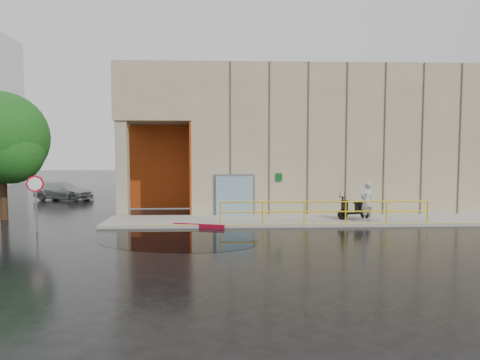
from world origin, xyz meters
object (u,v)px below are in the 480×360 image
object	(u,v)px
car_c	(64,191)
scooter	(355,203)
stop_sign	(35,190)
red_curb	(198,226)
person	(367,201)
tree_near	(4,141)

from	to	relation	value
car_c	scooter	bearing A→B (deg)	-103.06
stop_sign	car_c	distance (m)	12.63
scooter	red_curb	bearing A→B (deg)	174.82
person	stop_sign	distance (m)	14.74
scooter	stop_sign	bearing A→B (deg)	173.44
person	red_curb	bearing A→B (deg)	-22.42
person	car_c	world-z (taller)	person
car_c	tree_near	world-z (taller)	tree_near
stop_sign	person	bearing A→B (deg)	16.75
stop_sign	tree_near	size ratio (longest dim) A/B	0.38
person	tree_near	bearing A→B (deg)	-33.11
stop_sign	tree_near	distance (m)	4.94
scooter	stop_sign	distance (m)	14.46
tree_near	stop_sign	bearing A→B (deg)	-48.90
red_curb	person	bearing A→B (deg)	4.28
scooter	car_c	xyz separation A→B (m)	(-17.59, 10.09, -0.30)
red_curb	tree_near	world-z (taller)	tree_near
scooter	tree_near	xyz separation A→B (m)	(-17.21, 1.31, 3.01)
stop_sign	red_curb	size ratio (longest dim) A/B	1.02
stop_sign	tree_near	bearing A→B (deg)	142.49
tree_near	person	bearing A→B (deg)	-6.41
person	tree_near	xyz separation A→B (m)	(-17.58, 1.97, 2.84)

